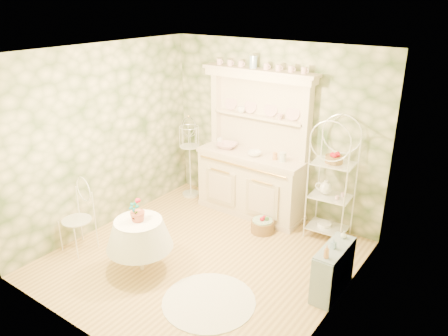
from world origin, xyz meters
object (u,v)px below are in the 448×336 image
Objects in this scene: round_table at (140,244)px; cafe_chair at (77,220)px; bakers_rack at (332,176)px; side_shelf at (333,270)px; floor_basket at (262,224)px; kitchen_dresser at (252,145)px; birdcage_stand at (190,158)px.

round_table is 0.85× the size of cafe_chair.
side_shelf is at bearing -68.88° from bakers_rack.
floor_basket is (-0.84, -0.43, -0.83)m from bakers_rack.
kitchen_dresser is 2.76m from cafe_chair.
round_table is at bearing -66.42° from birdcage_stand.
bakers_rack is at bearing 49.41° from cafe_chair.
floor_basket is at bearing -42.07° from kitchen_dresser.
floor_basket is at bearing 66.01° from round_table.
cafe_chair is at bearing -134.26° from floor_basket.
kitchen_dresser reaches higher than floor_basket.
birdcage_stand reaches higher than floor_basket.
side_shelf is 0.50× the size of birdcage_stand.
bakers_rack is 1.46m from side_shelf.
kitchen_dresser is 1.21m from floor_basket.
kitchen_dresser is 2.32m from round_table.
side_shelf is at bearing -32.11° from kitchen_dresser.
floor_basket is at bearing -12.61° from birdcage_stand.
round_table is (-2.16, -0.99, 0.08)m from side_shelf.
kitchen_dresser reaches higher than side_shelf.
bakers_rack reaches higher than birdcage_stand.
cafe_chair is (-1.34, -2.31, -0.70)m from kitchen_dresser.
cafe_chair is 2.27m from birdcage_stand.
birdcage_stand is (-3.08, 1.12, 0.40)m from side_shelf.
bakers_rack is at bearing 27.23° from floor_basket.
side_shelf is at bearing 24.55° from round_table.
birdcage_stand reaches higher than cafe_chair.
bakers_rack is at bearing -0.31° from kitchen_dresser.
bakers_rack is at bearing 1.22° from birdcage_stand.
side_shelf is (1.88, -1.18, -0.85)m from kitchen_dresser.
birdcage_stand is 1.82m from floor_basket.
bakers_rack is 3.56m from cafe_chair.
kitchen_dresser is 1.29m from birdcage_stand.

